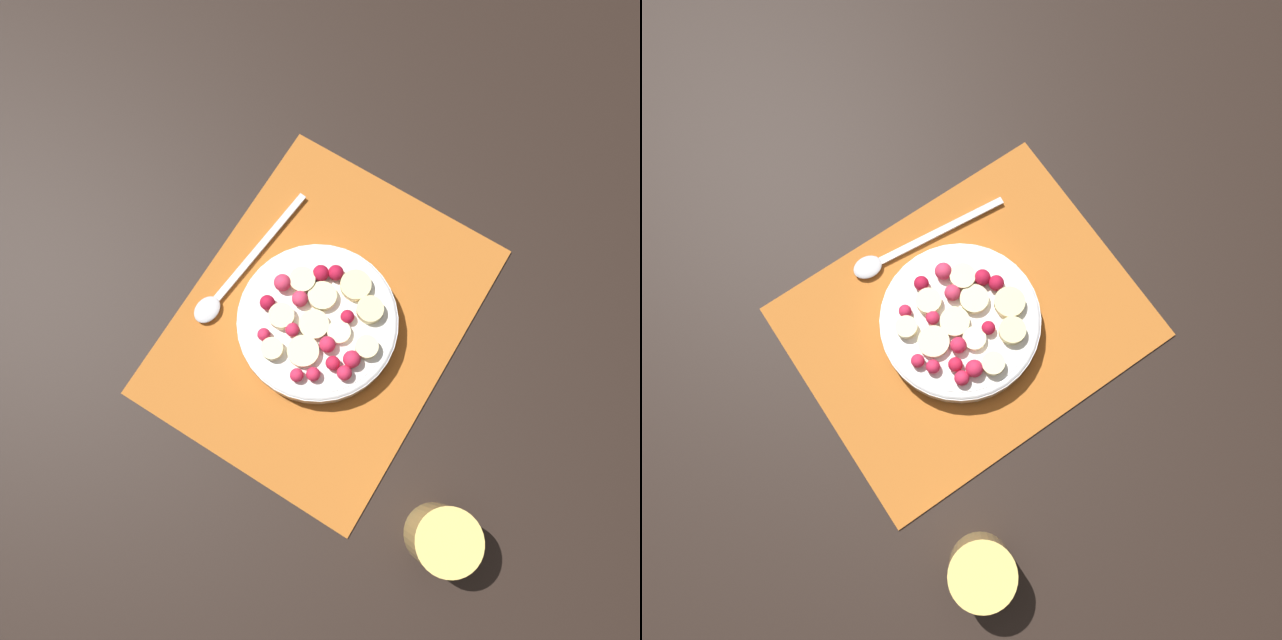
{
  "view_description": "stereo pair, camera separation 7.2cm",
  "coord_description": "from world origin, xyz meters",
  "views": [
    {
      "loc": [
        0.16,
        0.09,
        0.75
      ],
      "look_at": [
        0.01,
        0.0,
        0.04
      ],
      "focal_mm": 35.0,
      "sensor_mm": 36.0,
      "label": 1
    },
    {
      "loc": [
        0.11,
        0.15,
        0.75
      ],
      "look_at": [
        0.01,
        0.0,
        0.04
      ],
      "focal_mm": 35.0,
      "sensor_mm": 36.0,
      "label": 2
    }
  ],
  "objects": [
    {
      "name": "ground_plane",
      "position": [
        0.0,
        0.0,
        0.0
      ],
      "size": [
        3.0,
        3.0,
        0.0
      ],
      "primitive_type": "plane",
      "color": "black"
    },
    {
      "name": "placemat",
      "position": [
        0.0,
        0.0,
        0.0
      ],
      "size": [
        0.41,
        0.32,
        0.01
      ],
      "color": "#B26023",
      "rests_on": "ground_plane"
    },
    {
      "name": "fruit_bowl",
      "position": [
        0.01,
        0.0,
        0.03
      ],
      "size": [
        0.19,
        0.19,
        0.05
      ],
      "color": "white",
      "rests_on": "placemat"
    },
    {
      "name": "spoon",
      "position": [
        0.02,
        -0.12,
        0.01
      ],
      "size": [
        0.21,
        0.04,
        0.01
      ],
      "rotation": [
        0.0,
        0.0,
        6.18
      ],
      "color": "silver",
      "rests_on": "placemat"
    },
    {
      "name": "drinking_glass",
      "position": [
        0.15,
        0.24,
        0.04
      ],
      "size": [
        0.07,
        0.07,
        0.09
      ],
      "color": "#F4CC66",
      "rests_on": "ground_plane"
    }
  ]
}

